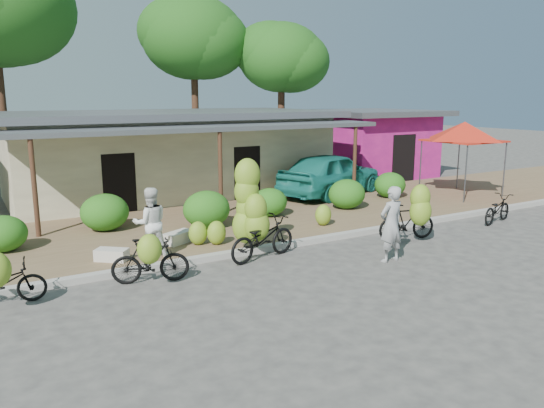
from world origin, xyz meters
The scene contains 27 objects.
ground centered at (0.00, 0.00, 0.00)m, with size 100.00×100.00×0.00m, color #42403E.
sidewalk centered at (0.00, 5.00, 0.06)m, with size 60.00×6.00×0.12m, color olive.
curb centered at (0.00, 2.00, 0.07)m, with size 60.00×0.25×0.15m, color #A8A399.
shop_main centered at (0.00, 10.93, 1.72)m, with size 13.00×8.50×3.35m.
shop_pink centered at (10.50, 10.99, 1.67)m, with size 6.00×6.00×3.25m.
tree_center_right centered at (3.31, 16.61, 6.90)m, with size 5.29×5.18×8.88m.
tree_near_right centered at (7.31, 14.61, 5.97)m, with size 4.59×4.43×7.68m.
hedge_0 centered at (-6.55, 4.98, 0.58)m, with size 1.18×1.06×0.92m, color #2A5B14.
hedge_1 centered at (-3.83, 5.84, 0.66)m, with size 1.38×1.24×1.08m, color #2A5B14.
hedge_2 centered at (-1.14, 4.68, 0.67)m, with size 1.41×1.27×1.10m, color #2A5B14.
hedge_3 centered at (1.22, 5.02, 0.58)m, with size 1.17×1.05×0.91m, color #2A5B14.
hedge_4 centered at (4.11, 4.67, 0.63)m, with size 1.31×1.18×1.02m, color #2A5B14.
hedge_5 centered at (6.83, 5.44, 0.60)m, with size 1.24×1.11×0.96m, color #2A5B14.
red_canopy centered at (9.59, 4.42, 2.61)m, with size 3.50×3.50×2.86m.
bike_far_left centered at (-6.86, 1.36, 0.51)m, with size 1.70×1.26×1.24m.
bike_left centered at (-4.01, 1.11, 0.56)m, with size 1.71×1.30×1.26m.
bike_center centered at (-1.13, 1.70, 0.93)m, with size 2.11×1.40×2.46m.
bike_right centered at (3.22, 0.74, 0.72)m, with size 1.78×1.33×1.67m.
bike_far_right centered at (7.20, 0.97, 0.44)m, with size 1.79×0.98×0.89m.
loose_banana_a centered at (-2.10, 3.06, 0.43)m, with size 0.50×0.43×0.63m, color olive.
loose_banana_b centered at (-1.68, 2.83, 0.44)m, with size 0.51×0.43×0.64m, color olive.
loose_banana_c centered at (1.97, 3.10, 0.44)m, with size 0.51×0.43×0.64m, color olive.
sack_near centered at (-2.48, 3.49, 0.27)m, with size 0.85×0.40×0.30m, color beige.
sack_far centered at (-4.40, 2.85, 0.26)m, with size 0.75×0.38×0.28m, color beige.
vendor centered at (1.50, -0.30, 0.93)m, with size 0.68×0.45×1.86m, color #9B9B9B.
bystander centered at (-3.51, 2.60, 0.98)m, with size 0.84×0.65×1.72m, color white.
teal_van centered at (5.16, 7.00, 0.97)m, with size 2.00×4.98×1.70m, color #1B7B70.
Camera 1 is at (-7.28, -9.48, 3.98)m, focal length 35.00 mm.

